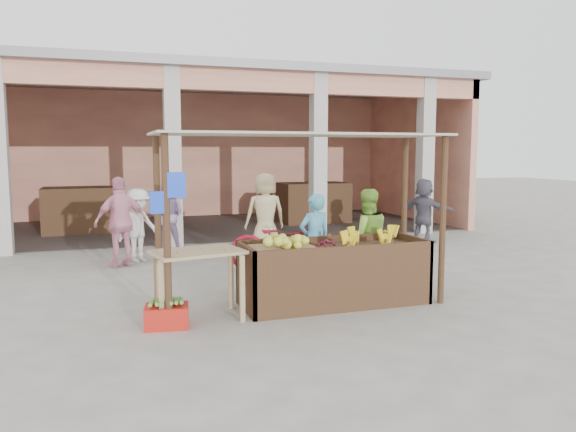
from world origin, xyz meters
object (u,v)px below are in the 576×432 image
object	(u,v)px
side_table	(198,261)
motorcycle	(284,241)
fruit_stall	(334,276)
red_crate	(167,316)
vendor_blue	(315,237)
vendor_green	(366,235)

from	to	relation	value
side_table	motorcycle	bearing A→B (deg)	40.03
fruit_stall	motorcycle	xyz separation A→B (m)	(0.02, 2.31, 0.13)
red_crate	motorcycle	world-z (taller)	motorcycle
fruit_stall	vendor_blue	xyz separation A→B (m)	(0.12, 1.05, 0.39)
side_table	vendor_blue	world-z (taller)	vendor_blue
motorcycle	fruit_stall	bearing A→B (deg)	-162.53
vendor_green	motorcycle	xyz separation A→B (m)	(-0.91, 1.45, -0.29)
side_table	motorcycle	world-z (taller)	motorcycle
fruit_stall	side_table	bearing A→B (deg)	-177.26
red_crate	vendor_blue	bearing A→B (deg)	38.08
red_crate	vendor_blue	size ratio (longest dim) A/B	0.33
side_table	vendor_green	distance (m)	3.01
side_table	vendor_blue	bearing A→B (deg)	18.22
side_table	red_crate	distance (m)	0.79
side_table	vendor_green	size ratio (longest dim) A/B	0.75
fruit_stall	side_table	distance (m)	1.96
red_crate	vendor_green	distance (m)	3.56
side_table	vendor_green	bearing A→B (deg)	7.48
side_table	motorcycle	distance (m)	3.10
vendor_blue	side_table	bearing A→B (deg)	18.83
side_table	red_crate	xyz separation A→B (m)	(-0.43, -0.24, -0.61)
vendor_blue	motorcycle	size ratio (longest dim) A/B	0.78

